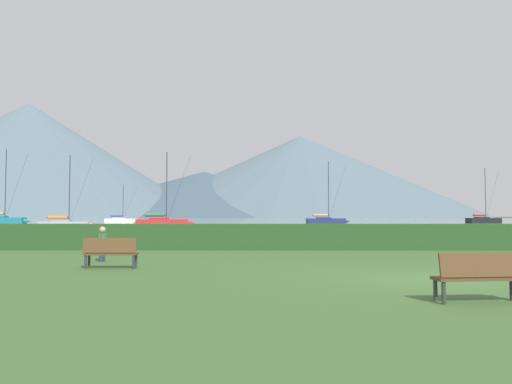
# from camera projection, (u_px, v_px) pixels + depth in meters

# --- Properties ---
(ground_plane) EXTENTS (1000.00, 1000.00, 0.00)m
(ground_plane) POSITION_uv_depth(u_px,v_px,m) (425.00, 279.00, 12.77)
(ground_plane) COLOR #3D602D
(harbor_water) EXTENTS (320.00, 246.00, 0.00)m
(harbor_water) POSITION_uv_depth(u_px,v_px,m) (276.00, 221.00, 149.61)
(harbor_water) COLOR #8499A8
(harbor_water) RESTS_ON ground_plane
(hedge_line) EXTENTS (80.00, 1.20, 1.24)m
(hedge_line) POSITION_uv_depth(u_px,v_px,m) (349.00, 237.00, 23.78)
(hedge_line) COLOR #284C23
(hedge_line) RESTS_ON ground_plane
(sailboat_slip_0) EXTENTS (7.96, 2.87, 11.41)m
(sailboat_slip_0) POSITION_uv_depth(u_px,v_px,m) (326.00, 221.00, 88.36)
(sailboat_slip_0) COLOR navy
(sailboat_slip_0) RESTS_ON harbor_water
(sailboat_slip_2) EXTENTS (7.17, 2.52, 7.91)m
(sailboat_slip_2) POSITION_uv_depth(u_px,v_px,m) (121.00, 220.00, 102.49)
(sailboat_slip_2) COLOR white
(sailboat_slip_2) RESTS_ON harbor_water
(sailboat_slip_5) EXTENTS (6.78, 2.80, 8.90)m
(sailboat_slip_5) POSITION_uv_depth(u_px,v_px,m) (65.00, 224.00, 58.73)
(sailboat_slip_5) COLOR #9E9EA3
(sailboat_slip_5) RESTS_ON harbor_water
(sailboat_slip_6) EXTENTS (9.35, 3.86, 13.44)m
(sailboat_slip_6) POSITION_uv_depth(u_px,v_px,m) (1.00, 220.00, 87.18)
(sailboat_slip_6) COLOR #19707A
(sailboat_slip_6) RESTS_ON harbor_water
(sailboat_slip_7) EXTENTS (8.02, 3.59, 11.34)m
(sailboat_slip_7) POSITION_uv_depth(u_px,v_px,m) (484.00, 220.00, 100.93)
(sailboat_slip_7) COLOR black
(sailboat_slip_7) RESTS_ON harbor_water
(sailboat_slip_9) EXTENTS (8.17, 3.23, 10.42)m
(sailboat_slip_9) POSITION_uv_depth(u_px,v_px,m) (163.00, 222.00, 67.72)
(sailboat_slip_9) COLOR red
(sailboat_slip_9) RESTS_ON harbor_water
(park_bench_near_path) EXTENTS (1.65, 0.52, 0.95)m
(park_bench_near_path) POSITION_uv_depth(u_px,v_px,m) (111.00, 252.00, 15.26)
(park_bench_near_path) COLOR brown
(park_bench_near_path) RESTS_ON ground_plane
(park_bench_under_tree) EXTENTS (1.77, 0.68, 0.95)m
(park_bench_under_tree) POSITION_uv_depth(u_px,v_px,m) (480.00, 274.00, 9.35)
(park_bench_under_tree) COLOR brown
(park_bench_under_tree) RESTS_ON ground_plane
(person_seated_viewer) EXTENTS (0.36, 0.57, 1.25)m
(person_seated_viewer) POSITION_uv_depth(u_px,v_px,m) (102.00, 242.00, 17.63)
(person_seated_viewer) COLOR #2D3347
(person_seated_viewer) RESTS_ON ground_plane
(distant_hill_west_ridge) EXTENTS (251.65, 251.65, 36.99)m
(distant_hill_west_ridge) POSITION_uv_depth(u_px,v_px,m) (204.00, 194.00, 398.85)
(distant_hill_west_ridge) COLOR #425666
(distant_hill_west_ridge) RESTS_ON ground_plane
(distant_hill_central_peak) EXTENTS (305.31, 305.31, 70.71)m
(distant_hill_central_peak) POSITION_uv_depth(u_px,v_px,m) (300.00, 177.00, 428.77)
(distant_hill_central_peak) COLOR slate
(distant_hill_central_peak) RESTS_ON ground_plane
(distant_hill_east_ridge) EXTENTS (273.54, 273.54, 84.95)m
(distant_hill_east_ridge) POSITION_uv_depth(u_px,v_px,m) (28.00, 160.00, 365.27)
(distant_hill_east_ridge) COLOR slate
(distant_hill_east_ridge) RESTS_ON ground_plane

